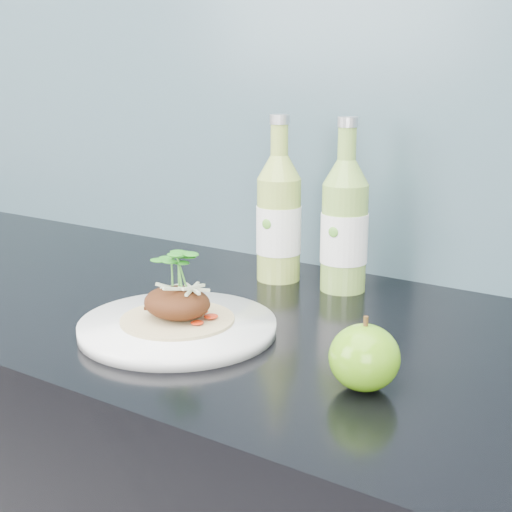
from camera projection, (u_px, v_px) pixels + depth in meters
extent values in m
cube|color=#74A4B7|center=(391.00, 53.00, 1.08)|extent=(4.00, 0.02, 0.70)
cylinder|color=white|center=(178.00, 327.00, 0.91)|extent=(0.30, 0.30, 0.02)
cylinder|color=tan|center=(178.00, 319.00, 0.91)|extent=(0.15, 0.15, 0.00)
ellipsoid|color=#4A230D|center=(177.00, 303.00, 0.90)|extent=(0.09, 0.08, 0.04)
ellipsoid|color=#518B0F|center=(364.00, 358.00, 0.74)|extent=(0.10, 0.10, 0.07)
cylinder|color=#472D14|center=(366.00, 323.00, 0.73)|extent=(0.01, 0.00, 0.01)
cylinder|color=#98B14A|center=(279.00, 230.00, 1.12)|extent=(0.08, 0.08, 0.16)
cone|color=#98B14A|center=(279.00, 167.00, 1.10)|extent=(0.07, 0.07, 0.04)
cylinder|color=#98B14A|center=(279.00, 140.00, 1.09)|extent=(0.03, 0.03, 0.05)
cylinder|color=silver|center=(280.00, 119.00, 1.08)|extent=(0.03, 0.03, 0.01)
cylinder|color=white|center=(279.00, 230.00, 1.12)|extent=(0.08, 0.08, 0.08)
ellipsoid|color=#59A533|center=(266.00, 224.00, 1.09)|extent=(0.02, 0.00, 0.02)
cylinder|color=#7EA846|center=(344.00, 238.00, 1.07)|extent=(0.09, 0.09, 0.16)
cone|color=#7EA846|center=(346.00, 172.00, 1.04)|extent=(0.07, 0.07, 0.04)
cylinder|color=#7EA846|center=(347.00, 143.00, 1.03)|extent=(0.03, 0.03, 0.05)
cylinder|color=silver|center=(348.00, 122.00, 1.03)|extent=(0.03, 0.03, 0.01)
cylinder|color=white|center=(344.00, 238.00, 1.07)|extent=(0.09, 0.09, 0.08)
ellipsoid|color=#59A533|center=(333.00, 232.00, 1.04)|extent=(0.02, 0.00, 0.02)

